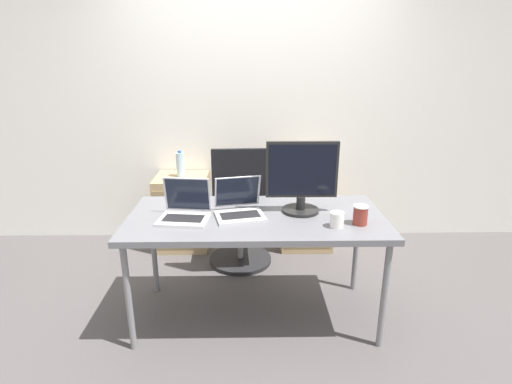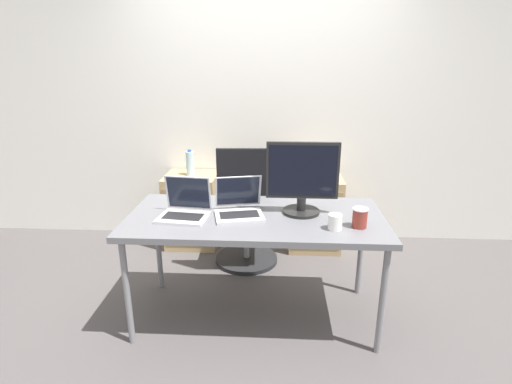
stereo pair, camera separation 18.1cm
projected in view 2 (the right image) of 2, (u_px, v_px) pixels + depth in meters
ground_plane at (256, 315)px, 2.88m from camera, size 14.00×14.00×0.00m
wall_back at (264, 109)px, 3.82m from camera, size 10.00×0.05×2.60m
desk at (256, 223)px, 2.65m from camera, size 1.69×0.79×0.77m
office_chair at (246, 221)px, 3.46m from camera, size 0.56×0.57×1.10m
cabinet_left at (193, 210)px, 3.91m from camera, size 0.49×0.46×0.70m
cabinet_right at (314, 212)px, 3.84m from camera, size 0.49×0.46×0.70m
water_bottle at (190, 163)px, 3.76m from camera, size 0.08×0.08×0.25m
laptop_left at (185, 209)px, 2.60m from camera, size 0.34×0.31×0.25m
laptop_right at (239, 207)px, 2.64m from camera, size 0.35×0.37×0.24m
monitor at (302, 179)px, 2.61m from camera, size 0.47×0.25×0.48m
coffee_cup_white at (335, 222)px, 2.41m from camera, size 0.08×0.08×0.10m
coffee_cup_brown at (360, 218)px, 2.43m from camera, size 0.09×0.09×0.12m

